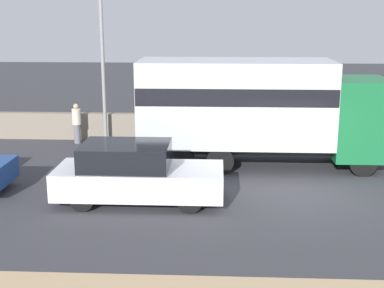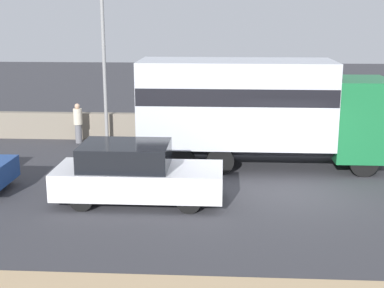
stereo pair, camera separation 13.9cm
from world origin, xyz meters
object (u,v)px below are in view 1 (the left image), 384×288
at_px(street_lamp, 102,43).
at_px(car_hatchback, 136,174).
at_px(box_truck, 256,106).
at_px(pedestrian, 77,123).

bearing_deg(street_lamp, car_hatchback, -71.53).
height_order(street_lamp, car_hatchback, street_lamp).
bearing_deg(box_truck, street_lamp, 152.47).
distance_m(car_hatchback, pedestrian, 7.33).
height_order(street_lamp, pedestrian, street_lamp).
height_order(box_truck, car_hatchback, box_truck).
xyz_separation_m(street_lamp, car_hatchback, (2.23, -6.68, -3.09)).
bearing_deg(street_lamp, pedestrian, -172.59).
relative_size(box_truck, pedestrian, 5.12).
bearing_deg(box_truck, car_hatchback, -132.91).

